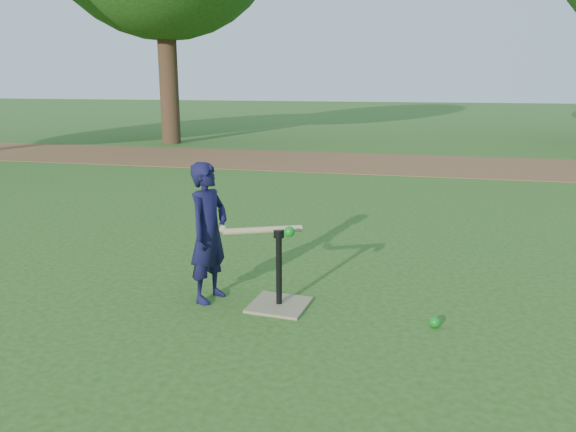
# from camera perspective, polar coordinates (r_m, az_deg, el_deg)

# --- Properties ---
(ground) EXTENTS (80.00, 80.00, 0.00)m
(ground) POSITION_cam_1_polar(r_m,az_deg,el_deg) (4.63, 4.37, -8.06)
(ground) COLOR #285116
(ground) RESTS_ON ground
(dirt_strip) EXTENTS (24.00, 3.00, 0.01)m
(dirt_strip) POSITION_cam_1_polar(r_m,az_deg,el_deg) (11.89, 10.10, 5.28)
(dirt_strip) COLOR brown
(dirt_strip) RESTS_ON ground
(child) EXTENTS (0.36, 0.46, 1.11)m
(child) POSITION_cam_1_polar(r_m,az_deg,el_deg) (4.42, -8.07, -1.67)
(child) COLOR black
(child) RESTS_ON ground
(wiffle_ball_ground) EXTENTS (0.08, 0.08, 0.08)m
(wiffle_ball_ground) POSITION_cam_1_polar(r_m,az_deg,el_deg) (4.18, 14.69, -10.38)
(wiffle_ball_ground) COLOR #0B8018
(wiffle_ball_ground) RESTS_ON ground
(batting_tee) EXTENTS (0.47, 0.47, 0.61)m
(batting_tee) POSITION_cam_1_polar(r_m,az_deg,el_deg) (4.37, -0.91, -7.81)
(batting_tee) COLOR #8C7E59
(batting_tee) RESTS_ON ground
(swing_action) EXTENTS (0.62, 0.29, 0.09)m
(swing_action) POSITION_cam_1_polar(r_m,az_deg,el_deg) (4.21, -2.46, -1.47)
(swing_action) COLOR tan
(swing_action) RESTS_ON ground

